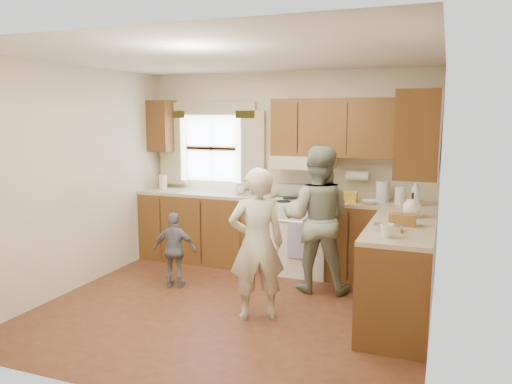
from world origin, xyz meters
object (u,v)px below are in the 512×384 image
at_px(stove, 300,235).
at_px(child, 175,250).
at_px(woman_left, 257,244).
at_px(woman_right, 317,219).

xyz_separation_m(stove, child, (-1.17, -1.08, -0.03)).
relative_size(stove, child, 1.23).
height_order(woman_left, woman_right, woman_right).
relative_size(woman_left, child, 1.70).
bearing_deg(child, woman_right, -175.15).
bearing_deg(woman_left, woman_right, -138.31).
relative_size(woman_right, child, 1.87).
height_order(stove, woman_left, woman_left).
distance_m(woman_right, child, 1.64).
bearing_deg(child, woman_left, 144.45).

